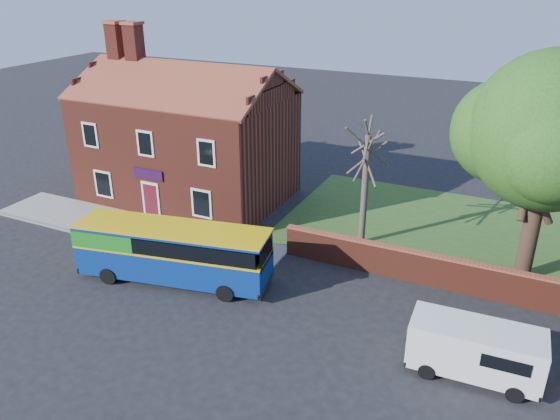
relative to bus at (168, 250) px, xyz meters
The scene contains 10 objects.
ground 3.39m from the bus, 48.24° to the right, with size 120.00×120.00×0.00m, color black.
pavement 6.30m from the bus, 144.92° to the left, with size 18.00×3.50×0.12m, color gray.
kerb 5.52m from the bus, 160.58° to the left, with size 18.00×0.15×0.14m, color slate.
grass_strip 18.53m from the bus, 35.67° to the left, with size 26.00×12.00×0.04m, color #426B28.
shop_building 10.70m from the bus, 118.49° to the left, with size 12.30×8.13×10.50m.
boundary_wall 15.75m from the bus, 17.62° to the left, with size 22.00×0.38×1.60m.
bus is the anchor object (origin of this frame).
van_near 13.91m from the bus, ahead, with size 4.68×2.08×2.02m.
large_tree 17.77m from the bus, 26.21° to the left, with size 8.76×6.93×10.68m.
bare_tree 10.49m from the bus, 46.77° to the left, with size 2.45×2.92×6.54m.
Camera 1 is at (12.30, -15.78, 13.55)m, focal length 35.00 mm.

